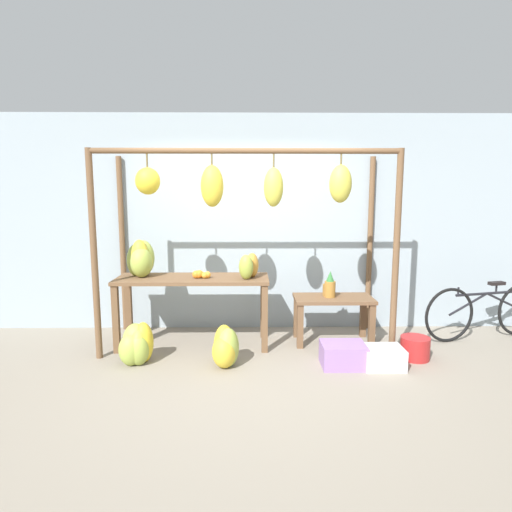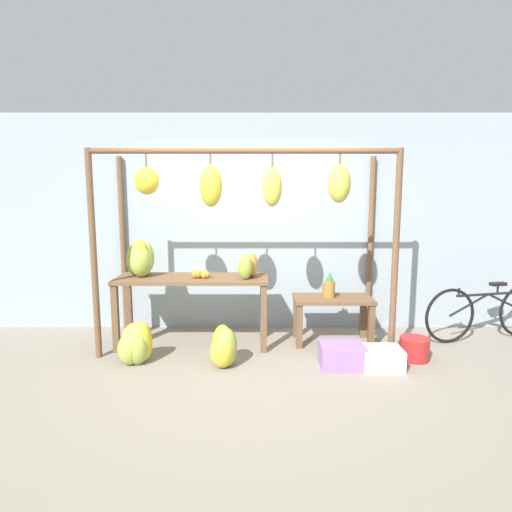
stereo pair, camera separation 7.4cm
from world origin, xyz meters
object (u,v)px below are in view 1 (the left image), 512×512
object	(u,v)px
orange_pile	(201,275)
fruit_crate_purple	(383,357)
pineapple_cluster	(329,286)
banana_pile_on_table	(141,260)
papaya_pile	(249,266)
blue_bucket	(415,348)
parked_bicycle	(486,311)
banana_pile_ground_right	(225,348)
banana_pile_ground_left	(137,346)
fruit_crate_white	(343,355)

from	to	relation	value
orange_pile	fruit_crate_purple	distance (m)	2.19
orange_pile	pineapple_cluster	size ratio (longest dim) A/B	0.68
banana_pile_on_table	papaya_pile	size ratio (longest dim) A/B	1.33
papaya_pile	banana_pile_on_table	bearing A→B (deg)	174.36
orange_pile	fruit_crate_purple	bearing A→B (deg)	-18.70
orange_pile	papaya_pile	size ratio (longest dim) A/B	0.65
blue_bucket	parked_bicycle	world-z (taller)	parked_bicycle
parked_bicycle	papaya_pile	size ratio (longest dim) A/B	5.05
banana_pile_on_table	blue_bucket	distance (m)	3.26
pineapple_cluster	papaya_pile	world-z (taller)	papaya_pile
parked_bicycle	banana_pile_on_table	bearing A→B (deg)	-178.63
pineapple_cluster	banana_pile_ground_right	distance (m)	1.51
banana_pile_ground_right	orange_pile	bearing A→B (deg)	117.42
pineapple_cluster	fruit_crate_purple	xyz separation A→B (m)	(0.42, -0.81, -0.57)
pineapple_cluster	banana_pile_ground_left	world-z (taller)	pineapple_cluster
parked_bicycle	orange_pile	bearing A→B (deg)	-176.32
pineapple_cluster	blue_bucket	xyz separation A→B (m)	(0.84, -0.58, -0.56)
banana_pile_on_table	banana_pile_ground_right	bearing A→B (deg)	-35.26
blue_bucket	banana_pile_ground_left	bearing A→B (deg)	-178.29
banana_pile_on_table	banana_pile_ground_left	distance (m)	1.04
fruit_crate_purple	papaya_pile	bearing A→B (deg)	154.65
banana_pile_ground_right	fruit_crate_white	world-z (taller)	banana_pile_ground_right
fruit_crate_white	parked_bicycle	xyz separation A→B (m)	(1.95, 0.84, 0.23)
fruit_crate_purple	orange_pile	bearing A→B (deg)	161.30
banana_pile_on_table	fruit_crate_white	size ratio (longest dim) A/B	0.97
banana_pile_ground_right	blue_bucket	distance (m)	2.06
fruit_crate_purple	blue_bucket	bearing A→B (deg)	28.67
banana_pile_ground_left	fruit_crate_purple	bearing A→B (deg)	-3.18
banana_pile_on_table	pineapple_cluster	world-z (taller)	banana_pile_on_table
banana_pile_ground_left	papaya_pile	world-z (taller)	papaya_pile
banana_pile_ground_right	banana_pile_on_table	bearing A→B (deg)	144.74
blue_bucket	parked_bicycle	distance (m)	1.31
orange_pile	banana_pile_ground_left	xyz separation A→B (m)	(-0.62, -0.52, -0.66)
banana_pile_ground_left	fruit_crate_purple	xyz separation A→B (m)	(2.57, -0.14, -0.09)
blue_bucket	fruit_crate_purple	bearing A→B (deg)	-151.33
banana_pile_ground_left	blue_bucket	distance (m)	3.00
banana_pile_ground_left	fruit_crate_white	size ratio (longest dim) A/B	0.96
parked_bicycle	fruit_crate_purple	size ratio (longest dim) A/B	4.09
banana_pile_ground_right	blue_bucket	bearing A→B (deg)	4.91
banana_pile_on_table	blue_bucket	size ratio (longest dim) A/B	1.42
orange_pile	banana_pile_ground_right	xyz separation A→B (m)	(0.31, -0.60, -0.66)
pineapple_cluster	fruit_crate_white	bearing A→B (deg)	-88.75
banana_pile_on_table	blue_bucket	world-z (taller)	banana_pile_on_table
blue_bucket	fruit_crate_purple	xyz separation A→B (m)	(-0.42, -0.23, -0.01)
fruit_crate_white	parked_bicycle	size ratio (longest dim) A/B	0.27
pineapple_cluster	banana_pile_ground_left	xyz separation A→B (m)	(-2.15, -0.67, -0.49)
fruit_crate_white	papaya_pile	size ratio (longest dim) A/B	1.37
pineapple_cluster	blue_bucket	bearing A→B (deg)	-34.60
orange_pile	banana_pile_ground_left	distance (m)	1.05
fruit_crate_white	fruit_crate_purple	bearing A→B (deg)	-6.34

